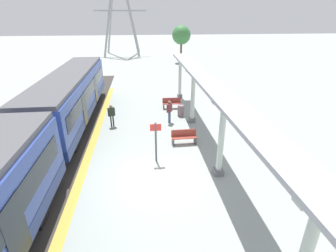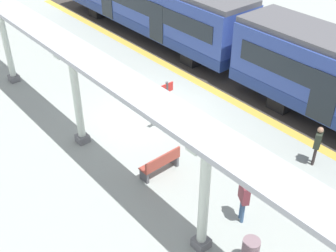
{
  "view_description": "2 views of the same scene",
  "coord_description": "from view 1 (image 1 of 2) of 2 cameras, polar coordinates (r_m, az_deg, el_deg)",
  "views": [
    {
      "loc": [
        -0.34,
        -10.05,
        7.15
      ],
      "look_at": [
        0.9,
        1.44,
        2.01
      ],
      "focal_mm": 27.06,
      "sensor_mm": 36.0,
      "label": 1
    },
    {
      "loc": [
        9.18,
        12.2,
        9.8
      ],
      "look_at": [
        1.08,
        2.48,
        1.13
      ],
      "focal_mm": 46.22,
      "sensor_mm": 36.0,
      "label": 2
    }
  ],
  "objects": [
    {
      "name": "ground_plane",
      "position": [
        12.34,
        -3.52,
        -11.48
      ],
      "size": [
        176.0,
        176.0,
        0.0
      ],
      "primitive_type": "plane",
      "color": "#979F99"
    },
    {
      "name": "tactile_edge_strip",
      "position": [
        12.71,
        -19.42,
        -11.81
      ],
      "size": [
        0.44,
        32.35,
        0.01
      ],
      "primitive_type": "cube",
      "color": "gold",
      "rests_on": "ground"
    },
    {
      "name": "trackbed",
      "position": [
        13.27,
        -27.24,
        -11.66
      ],
      "size": [
        3.2,
        44.35,
        0.01
      ],
      "primitive_type": "cube",
      "color": "#38332D",
      "rests_on": "ground"
    },
    {
      "name": "train_far_carriage",
      "position": [
        19.13,
        -20.85,
        6.27
      ],
      "size": [
        2.65,
        13.87,
        3.48
      ],
      "color": "#31489B",
      "rests_on": "ground"
    },
    {
      "name": "canopy_pillar_third",
      "position": [
        11.81,
        11.9,
        -2.92
      ],
      "size": [
        1.1,
        0.44,
        3.76
      ],
      "color": "slate",
      "rests_on": "ground"
    },
    {
      "name": "canopy_pillar_fourth",
      "position": [
        17.69,
        5.64,
        6.64
      ],
      "size": [
        1.1,
        0.44,
        3.76
      ],
      "color": "slate",
      "rests_on": "ground"
    },
    {
      "name": "canopy_pillar_fifth",
      "position": [
        23.3,
        2.73,
        10.97
      ],
      "size": [
        1.1,
        0.44,
        3.76
      ],
      "color": "slate",
      "rests_on": "ground"
    },
    {
      "name": "canopy_beam",
      "position": [
        10.94,
        13.01,
        5.77
      ],
      "size": [
        1.2,
        26.02,
        0.16
      ],
      "primitive_type": "cube",
      "color": "#A8AAB2",
      "rests_on": "canopy_pillar_nearest"
    },
    {
      "name": "bench_near_end",
      "position": [
        20.81,
        0.84,
        5.19
      ],
      "size": [
        1.51,
        0.47,
        0.86
      ],
      "color": "#943A35",
      "rests_on": "ground"
    },
    {
      "name": "bench_mid_platform",
      "position": [
        15.11,
        3.61,
        -2.42
      ],
      "size": [
        1.51,
        0.48,
        0.86
      ],
      "color": "#9A3C30",
      "rests_on": "ground"
    },
    {
      "name": "trash_bin",
      "position": [
        19.21,
        2.88,
        3.48
      ],
      "size": [
        0.48,
        0.48,
        0.85
      ],
      "primitive_type": "cylinder",
      "color": "slate",
      "rests_on": "ground"
    },
    {
      "name": "platform_info_sign",
      "position": [
        12.91,
        -2.75,
        -2.85
      ],
      "size": [
        0.56,
        0.1,
        2.2
      ],
      "color": "#4C4C51",
      "rests_on": "ground"
    },
    {
      "name": "passenger_waiting_near_edge",
      "position": [
        17.62,
        -12.62,
        2.87
      ],
      "size": [
        0.49,
        0.36,
        1.56
      ],
      "color": "#2C2424",
      "rests_on": "ground"
    },
    {
      "name": "passenger_by_the_benches",
      "position": [
        17.76,
        0.32,
        3.84
      ],
      "size": [
        0.43,
        0.52,
        1.65
      ],
      "color": "#38567E",
      "rests_on": "ground"
    },
    {
      "name": "electricity_pylon",
      "position": [
        49.84,
        -10.85,
        25.25
      ],
      "size": [
        9.26,
        6.47,
        16.88
      ],
      "color": "#93969B",
      "rests_on": "ground"
    },
    {
      "name": "tree_left_background",
      "position": [
        41.49,
        3.02,
        19.75
      ],
      "size": [
        2.85,
        2.85,
        5.56
      ],
      "color": "brown",
      "rests_on": "ground"
    }
  ]
}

